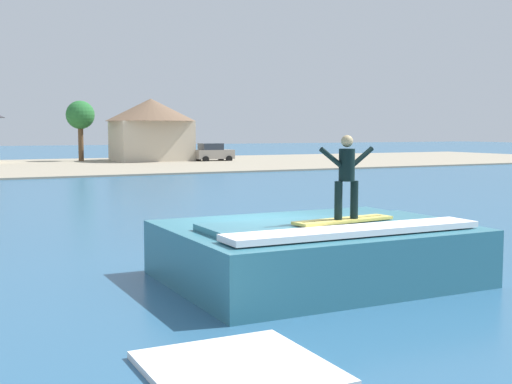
# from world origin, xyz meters

# --- Properties ---
(ground_plane) EXTENTS (260.00, 260.00, 0.00)m
(ground_plane) POSITION_xyz_m (0.00, 0.00, 0.00)
(ground_plane) COLOR #2C5B7F
(wave_crest) EXTENTS (6.00, 4.65, 1.32)m
(wave_crest) POSITION_xyz_m (0.73, -1.22, 0.62)
(wave_crest) COLOR #307081
(wave_crest) RESTS_ON ground_plane
(surfboard) EXTENTS (2.31, 0.74, 0.06)m
(surfboard) POSITION_xyz_m (0.96, -1.92, 1.35)
(surfboard) COLOR #EAD159
(surfboard) RESTS_ON wave_crest
(surfer) EXTENTS (1.27, 0.32, 1.68)m
(surfer) POSITION_xyz_m (0.98, -1.99, 2.32)
(surfer) COLOR black
(surfer) RESTS_ON surfboard
(shoreline_bank) EXTENTS (120.00, 27.68, 0.13)m
(shoreline_bank) POSITION_xyz_m (0.00, 45.77, 0.06)
(shoreline_bank) COLOR gray
(shoreline_bank) RESTS_ON ground_plane
(car_far_shore) EXTENTS (3.84, 2.28, 1.86)m
(car_far_shore) POSITION_xyz_m (19.16, 48.37, 0.95)
(car_far_shore) COLOR gray
(car_far_shore) RESTS_ON ground_plane
(house_gabled_white) EXTENTS (8.95, 8.95, 6.29)m
(house_gabled_white) POSITION_xyz_m (13.73, 51.24, 3.64)
(house_gabled_white) COLOR beige
(house_gabled_white) RESTS_ON ground_plane
(tree_short_bushy) EXTENTS (2.79, 2.79, 6.05)m
(tree_short_bushy) POSITION_xyz_m (7.29, 53.63, 4.54)
(tree_short_bushy) COLOR brown
(tree_short_bushy) RESTS_ON ground_plane
(whitewater_patch) EXTENTS (2.28, 2.35, 0.10)m
(whitewater_patch) POSITION_xyz_m (-3.01, -5.39, 0.05)
(whitewater_patch) COLOR silver
(whitewater_patch) RESTS_ON ground_plane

